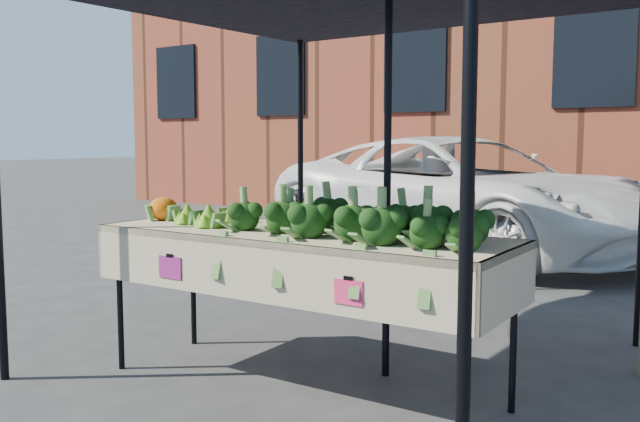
{
  "coord_description": "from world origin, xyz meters",
  "views": [
    {
      "loc": [
        2.31,
        -2.97,
        1.41
      ],
      "look_at": [
        -0.02,
        0.28,
        1.0
      ],
      "focal_mm": 39.05,
      "sensor_mm": 36.0,
      "label": 1
    }
  ],
  "objects": [
    {
      "name": "ground",
      "position": [
        0.0,
        0.0,
        0.0
      ],
      "size": [
        90.0,
        90.0,
        0.0
      ],
      "primitive_type": "plane",
      "color": "#2F2F31"
    },
    {
      "name": "table",
      "position": [
        -0.02,
        0.08,
        0.45
      ],
      "size": [
        2.43,
        0.89,
        0.9
      ],
      "color": "#C0A98C",
      "rests_on": "ground"
    },
    {
      "name": "canopy",
      "position": [
        -0.08,
        0.64,
        1.37
      ],
      "size": [
        3.16,
        3.16,
        2.74
      ],
      "primitive_type": null,
      "color": "black",
      "rests_on": "ground"
    },
    {
      "name": "broccoli_heap",
      "position": [
        0.34,
        0.1,
        1.02
      ],
      "size": [
        1.52,
        0.55,
        0.24
      ],
      "primitive_type": "ellipsoid",
      "color": "black",
      "rests_on": "table"
    },
    {
      "name": "romanesco_cluster",
      "position": [
        -0.68,
        0.06,
        0.99
      ],
      "size": [
        0.41,
        0.45,
        0.18
      ],
      "primitive_type": "ellipsoid",
      "color": "#7EB428",
      "rests_on": "table"
    },
    {
      "name": "cauliflower_pair",
      "position": [
        -1.07,
        0.03,
        0.98
      ],
      "size": [
        0.18,
        0.18,
        0.17
      ],
      "primitive_type": "ellipsoid",
      "color": "orange",
      "rests_on": "table"
    },
    {
      "name": "vehicle",
      "position": [
        -1.31,
        5.12,
        2.63
      ],
      "size": [
        2.07,
        2.73,
        5.25
      ],
      "primitive_type": "imported",
      "rotation": [
        0.0,
        0.0,
        1.29
      ],
      "color": "white",
      "rests_on": "ground"
    },
    {
      "name": "building_left",
      "position": [
        -5.0,
        12.0,
        4.5
      ],
      "size": [
        12.0,
        8.0,
        9.0
      ],
      "primitive_type": "cube",
      "color": "brown",
      "rests_on": "ground"
    }
  ]
}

